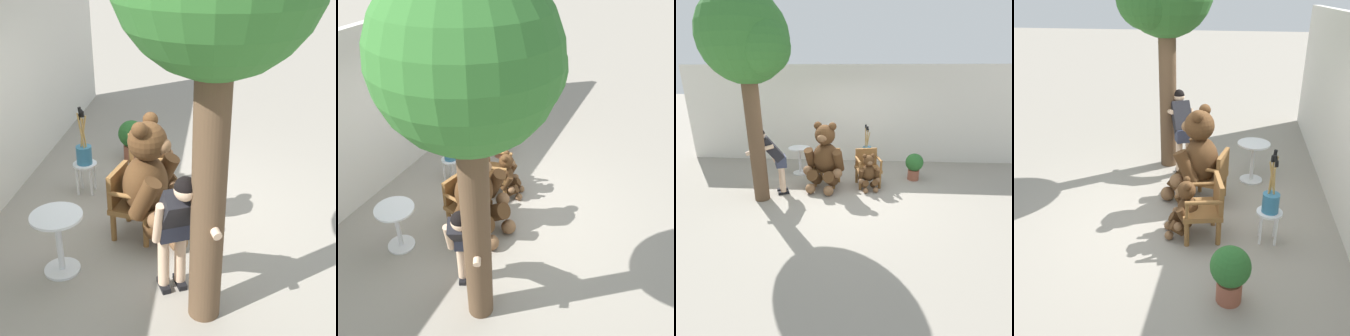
% 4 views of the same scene
% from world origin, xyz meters
% --- Properties ---
extents(ground_plane, '(60.00, 60.00, 0.00)m').
position_xyz_m(ground_plane, '(0.00, 0.00, 0.00)').
color(ground_plane, gray).
extents(wooden_chair_left, '(0.66, 0.63, 0.86)m').
position_xyz_m(wooden_chair_left, '(-0.48, 0.46, 0.46)').
color(wooden_chair_left, brown).
rests_on(wooden_chair_left, ground).
extents(wooden_chair_right, '(0.66, 0.63, 0.86)m').
position_xyz_m(wooden_chair_right, '(0.48, 0.46, 0.46)').
color(wooden_chair_right, brown).
rests_on(wooden_chair_right, ground).
extents(teddy_bear_large, '(0.96, 0.96, 1.54)m').
position_xyz_m(teddy_bear_large, '(-0.51, 0.20, 0.76)').
color(teddy_bear_large, '#4C3019').
rests_on(teddy_bear_large, ground).
extents(teddy_bear_small, '(0.53, 0.53, 0.84)m').
position_xyz_m(teddy_bear_small, '(0.50, 0.17, 0.41)').
color(teddy_bear_small, '#4C3019').
rests_on(teddy_bear_small, ground).
extents(person_visitor, '(0.74, 0.69, 1.48)m').
position_xyz_m(person_visitor, '(-1.56, -0.19, 0.89)').
color(person_visitor, black).
rests_on(person_visitor, ground).
extents(white_stool, '(0.34, 0.34, 0.46)m').
position_xyz_m(white_stool, '(0.48, 1.30, 0.36)').
color(white_stool, white).
rests_on(white_stool, ground).
extents(brush_bucket, '(0.22, 0.22, 0.85)m').
position_xyz_m(brush_bucket, '(0.47, 1.30, 0.64)').
color(brush_bucket, teal).
rests_on(brush_bucket, white_stool).
extents(round_side_table, '(0.56, 0.56, 0.72)m').
position_xyz_m(round_side_table, '(-1.31, 1.10, 0.45)').
color(round_side_table, silver).
rests_on(round_side_table, ground).
extents(potted_plant, '(0.44, 0.44, 0.68)m').
position_xyz_m(potted_plant, '(1.65, 0.84, 0.40)').
color(potted_plant, brown).
rests_on(potted_plant, ground).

